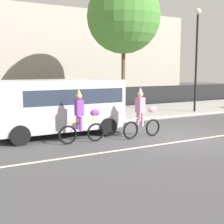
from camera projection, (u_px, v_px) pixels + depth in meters
The scene contains 10 objects.
ground_plane at pixel (183, 137), 11.92m from camera, with size 80.00×80.00×0.00m, color #4C4C4F.
road_centre_line at pixel (192, 140), 11.49m from camera, with size 36.00×0.14×0.01m, color beige.
sidewalk_curb at pixel (104, 114), 17.56m from camera, with size 60.00×5.00×0.15m, color #ADAAA3.
fence_line at pixel (84, 99), 19.99m from camera, with size 40.00×0.08×1.40m, color black.
building_backdrop at pixel (19, 57), 26.07m from camera, with size 28.00×8.00×7.32m, color #B2A899.
parade_cyclist_purple at pixel (82, 119), 10.95m from camera, with size 1.72×0.50×1.92m.
parade_cyclist_pink at pixel (142, 116), 11.83m from camera, with size 1.72×0.50×1.92m.
parked_van_silver at pixel (59, 103), 12.20m from camera, with size 5.00×2.22×2.18m.
street_lamp_post at pixel (197, 45), 17.79m from camera, with size 0.36×0.36×5.86m.
street_tree_near_lamp at pixel (124, 16), 18.78m from camera, with size 4.46×4.46×7.85m.
Camera 1 is at (-8.01, -8.93, 2.57)m, focal length 50.00 mm.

